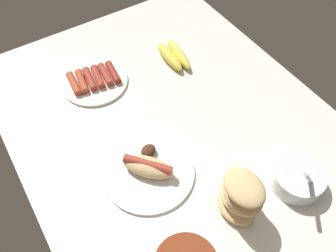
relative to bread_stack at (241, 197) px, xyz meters
The scene contains 6 objects.
ground_plane 31.67cm from the bread_stack, behind, with size 120.00×90.00×3.00cm, color silver.
bread_stack is the anchor object (origin of this frame).
banana_bunch 57.82cm from the bread_stack, 162.81° to the left, with size 16.36×8.28×3.75cm.
plate_hotdog_assembled 25.63cm from the bread_stack, 147.98° to the right, with size 25.02×25.02×5.61cm.
bowl_coleslaw 18.56cm from the bread_stack, 81.25° to the left, with size 13.48×13.48×15.46cm.
plate_sausages 61.11cm from the bread_stack, 169.55° to the right, with size 21.73×21.73×3.39cm.
Camera 1 is at (53.26, -36.57, 84.96)cm, focal length 38.27 mm.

